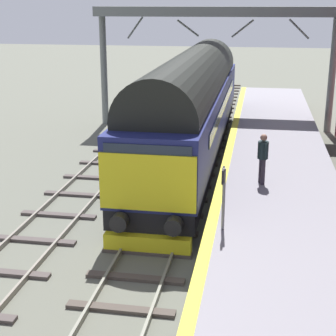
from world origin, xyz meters
name	(u,v)px	position (x,y,z in m)	size (l,w,h in m)	color
ground_plane	(161,223)	(0.00, 0.00, 0.00)	(140.00, 140.00, 0.00)	#5D5F53
track_main	(161,222)	(0.00, 0.00, 0.06)	(2.50, 60.00, 0.15)	gray
track_adjacent_west	(59,215)	(-3.39, 0.00, 0.06)	(2.50, 60.00, 0.15)	gray
station_platform	(279,216)	(3.60, 0.00, 0.50)	(4.00, 44.00, 1.01)	gray
diesel_locomotive	(192,104)	(0.00, 7.11, 2.48)	(2.74, 18.62, 4.68)	black
platform_number_sign	(223,189)	(2.05, -2.38, 2.11)	(0.10, 0.44, 1.64)	slate
waiting_passenger	(263,154)	(3.03, 1.48, 1.99)	(0.44, 0.48, 1.64)	#302934
overhead_footbridge	(215,18)	(0.36, 13.65, 5.83)	(12.69, 2.00, 6.43)	slate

